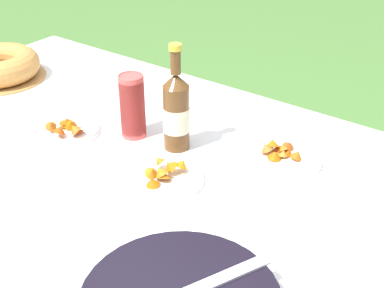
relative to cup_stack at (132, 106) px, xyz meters
name	(u,v)px	position (x,y,z in m)	size (l,w,h in m)	color
garden_table	(107,182)	(0.04, -0.16, -0.15)	(1.82, 1.22, 0.73)	#A87A47
tablecloth	(106,168)	(0.04, -0.16, -0.11)	(1.83, 1.23, 0.10)	white
cup_stack	(132,106)	(0.00, 0.00, 0.00)	(0.07, 0.07, 0.19)	#E04C47
cider_bottle_amber	(176,111)	(0.14, 0.02, 0.02)	(0.07, 0.07, 0.30)	brown
snack_plate_near	(163,177)	(0.22, -0.13, -0.08)	(0.21, 0.21, 0.06)	white
snack_plate_left	(281,156)	(0.41, 0.13, -0.08)	(0.22, 0.22, 0.06)	white
snack_plate_right	(66,129)	(-0.17, -0.11, -0.08)	(0.20, 0.20, 0.06)	white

